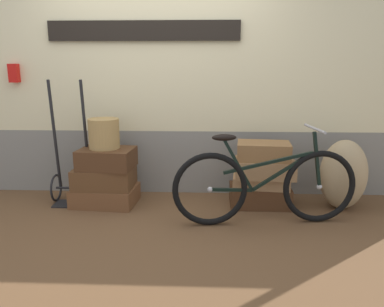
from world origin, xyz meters
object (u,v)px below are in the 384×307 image
burlap_sack (343,175)px  bicycle (265,186)px  wicker_basket (104,134)px  suitcase_1 (105,177)px  suitcase_5 (265,168)px  suitcase_0 (105,195)px  suitcase_2 (107,158)px  suitcase_4 (261,181)px  suitcase_6 (264,151)px  suitcase_3 (260,196)px  luggage_trolley (72,175)px

burlap_sack → bicycle: bicycle is taller
wicker_basket → burlap_sack: (2.45, -0.03, -0.40)m
suitcase_1 → suitcase_5: 1.68m
suitcase_0 → suitcase_2: size_ratio=1.18×
suitcase_4 → wicker_basket: size_ratio=1.83×
suitcase_4 → bicycle: bicycle is taller
suitcase_5 → suitcase_6: bearing=149.4°
suitcase_4 → suitcase_5: size_ratio=0.96×
suitcase_2 → suitcase_4: (1.61, 0.05, -0.24)m
suitcase_2 → suitcase_5: 1.64m
suitcase_3 → wicker_basket: size_ratio=1.97×
suitcase_1 → burlap_sack: bearing=0.6°
luggage_trolley → bicycle: (1.97, -0.50, 0.07)m
suitcase_2 → luggage_trolley: bearing=176.2°
suitcase_6 → luggage_trolley: size_ratio=0.41×
suitcase_0 → luggage_trolley: (-0.36, 0.05, 0.20)m
suitcase_1 → burlap_sack: burlap_sack is taller
suitcase_1 → suitcase_5: size_ratio=1.01×
suitcase_3 → suitcase_4: bearing=42.2°
suitcase_1 → luggage_trolley: 0.36m
suitcase_3 → burlap_sack: bearing=-2.9°
wicker_basket → suitcase_3: bearing=0.7°
suitcase_5 → suitcase_6: suitcase_6 is taller
suitcase_3 → suitcase_1: bearing=-178.9°
suitcase_2 → suitcase_6: (1.62, 0.02, 0.09)m
suitcase_2 → wicker_basket: wicker_basket is taller
suitcase_0 → suitcase_4: suitcase_4 is taller
suitcase_3 → bicycle: size_ratio=0.36×
wicker_basket → burlap_sack: size_ratio=0.44×
luggage_trolley → suitcase_3: bearing=-0.6°
suitcase_0 → suitcase_6: (1.66, 0.00, 0.50)m
suitcase_4 → luggage_trolley: bearing=-174.0°
suitcase_2 → burlap_sack: (2.43, -0.00, -0.14)m
suitcase_4 → burlap_sack: size_ratio=0.80×
suitcase_3 → bicycle: 0.54m
suitcase_2 → luggage_trolley: 0.45m
suitcase_2 → bicycle: size_ratio=0.32×
suitcase_2 → suitcase_4: bearing=7.3°
suitcase_6 → suitcase_0: bearing=-174.8°
wicker_basket → burlap_sack: wicker_basket is taller
suitcase_1 → suitcase_6: suitcase_6 is taller
bicycle → suitcase_6: bearing=84.7°
suitcase_0 → bicycle: bicycle is taller
luggage_trolley → suitcase_1: bearing=-6.4°
suitcase_3 → suitcase_6: suitcase_6 is taller
suitcase_2 → wicker_basket: size_ratio=1.74×
suitcase_6 → bicycle: size_ratio=0.31×
suitcase_1 → burlap_sack: (2.47, -0.03, 0.07)m
suitcase_3 → bicycle: bicycle is taller
suitcase_5 → wicker_basket: (-1.66, 0.01, 0.35)m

